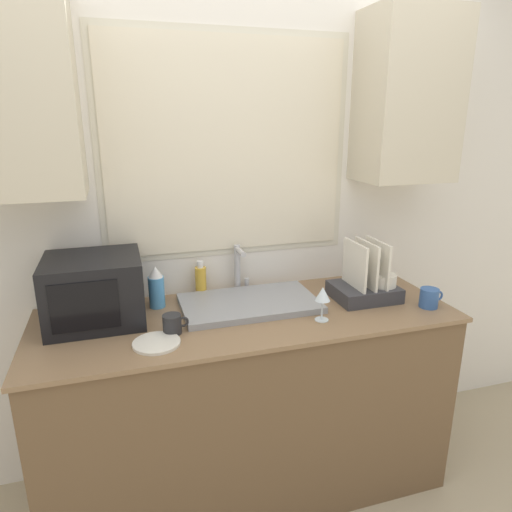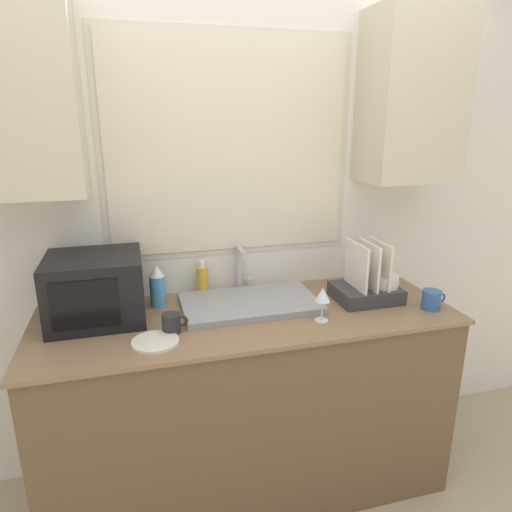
# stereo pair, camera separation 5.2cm
# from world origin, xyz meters

# --- Properties ---
(countertop) EXTENTS (1.89, 0.70, 0.94)m
(countertop) POSITION_xyz_m (0.00, 0.33, 0.47)
(countertop) COLOR brown
(countertop) RESTS_ON ground_plane
(wall_back) EXTENTS (6.00, 0.38, 2.60)m
(wall_back) POSITION_xyz_m (0.00, 0.66, 1.42)
(wall_back) COLOR silver
(wall_back) RESTS_ON ground_plane
(sink_basin) EXTENTS (0.64, 0.38, 0.03)m
(sink_basin) POSITION_xyz_m (0.03, 0.41, 0.95)
(sink_basin) COLOR gray
(sink_basin) RESTS_ON countertop
(faucet) EXTENTS (0.08, 0.14, 0.24)m
(faucet) POSITION_xyz_m (0.03, 0.61, 1.07)
(faucet) COLOR #B7B7BC
(faucet) RESTS_ON countertop
(microwave) EXTENTS (0.40, 0.37, 0.29)m
(microwave) POSITION_xyz_m (-0.65, 0.45, 1.08)
(microwave) COLOR black
(microwave) RESTS_ON countertop
(dish_rack) EXTENTS (0.30, 0.25, 0.29)m
(dish_rack) POSITION_xyz_m (0.61, 0.33, 1.01)
(dish_rack) COLOR #333338
(dish_rack) RESTS_ON countertop
(spray_bottle) EXTENTS (0.07, 0.07, 0.20)m
(spray_bottle) POSITION_xyz_m (-0.39, 0.53, 1.03)
(spray_bottle) COLOR #4C99D8
(spray_bottle) RESTS_ON countertop
(soap_bottle) EXTENTS (0.06, 0.06, 0.18)m
(soap_bottle) POSITION_xyz_m (-0.16, 0.62, 1.01)
(soap_bottle) COLOR gold
(soap_bottle) RESTS_ON countertop
(mug_near_sink) EXTENTS (0.11, 0.08, 0.08)m
(mug_near_sink) POSITION_xyz_m (-0.35, 0.23, 0.98)
(mug_near_sink) COLOR #262628
(mug_near_sink) RESTS_ON countertop
(wine_glass) EXTENTS (0.07, 0.07, 0.16)m
(wine_glass) POSITION_xyz_m (0.29, 0.17, 1.05)
(wine_glass) COLOR silver
(wine_glass) RESTS_ON countertop
(mug_by_rack) EXTENTS (0.12, 0.09, 0.09)m
(mug_by_rack) POSITION_xyz_m (0.84, 0.15, 0.98)
(mug_by_rack) COLOR #335999
(mug_by_rack) RESTS_ON countertop
(small_plate) EXTENTS (0.19, 0.19, 0.01)m
(small_plate) POSITION_xyz_m (-0.43, 0.15, 0.94)
(small_plate) COLOR silver
(small_plate) RESTS_ON countertop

